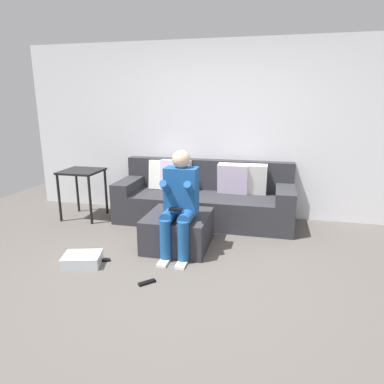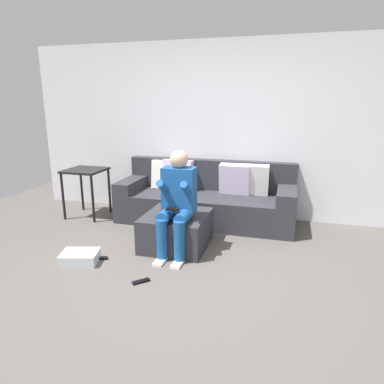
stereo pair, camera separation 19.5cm
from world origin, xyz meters
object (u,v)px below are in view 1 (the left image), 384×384
object	(u,v)px
storage_bin	(82,260)
side_table	(82,178)
person_seated	(179,200)
ottoman	(178,230)
remote_near_ottoman	(147,283)
remote_by_storage_bin	(101,260)
couch_sectional	(205,199)

from	to	relation	value
storage_bin	side_table	size ratio (longest dim) A/B	0.53
person_seated	ottoman	bearing A→B (deg)	111.05
side_table	remote_near_ottoman	xyz separation A→B (m)	(1.58, -1.62, -0.58)
remote_by_storage_bin	remote_near_ottoman	bearing A→B (deg)	-46.91
remote_near_ottoman	person_seated	bearing A→B (deg)	34.88
remote_near_ottoman	remote_by_storage_bin	xyz separation A→B (m)	(-0.64, 0.33, 0.00)
remote_near_ottoman	storage_bin	bearing A→B (deg)	119.84
person_seated	side_table	world-z (taller)	person_seated
storage_bin	remote_near_ottoman	xyz separation A→B (m)	(0.80, -0.21, -0.05)
person_seated	storage_bin	bearing A→B (deg)	-150.57
ottoman	side_table	bearing A→B (deg)	156.68
person_seated	remote_by_storage_bin	xyz separation A→B (m)	(-0.77, -0.40, -0.62)
side_table	remote_near_ottoman	size ratio (longest dim) A/B	4.20
ottoman	remote_near_ottoman	distance (m)	0.94
couch_sectional	ottoman	xyz separation A→B (m)	(-0.12, -0.99, -0.12)
storage_bin	remote_by_storage_bin	size ratio (longest dim) A/B	2.07
couch_sectional	person_seated	size ratio (longest dim) A/B	2.12
person_seated	storage_bin	xyz separation A→B (m)	(-0.93, -0.52, -0.57)
ottoman	side_table	world-z (taller)	side_table
storage_bin	person_seated	bearing A→B (deg)	29.43
couch_sectional	remote_by_storage_bin	size ratio (longest dim) A/B	13.36
ottoman	person_seated	bearing A→B (deg)	-68.95
couch_sectional	side_table	world-z (taller)	couch_sectional
side_table	remote_by_storage_bin	size ratio (longest dim) A/B	3.87
storage_bin	remote_near_ottoman	bearing A→B (deg)	-14.80
remote_near_ottoman	couch_sectional	bearing A→B (deg)	39.23
couch_sectional	side_table	xyz separation A→B (m)	(-1.76, -0.28, 0.28)
person_seated	remote_near_ottoman	distance (m)	0.97
ottoman	remote_near_ottoman	xyz separation A→B (m)	(-0.06, -0.92, -0.19)
storage_bin	remote_near_ottoman	size ratio (longest dim) A/B	2.24
remote_by_storage_bin	storage_bin	bearing A→B (deg)	-161.93
couch_sectional	remote_near_ottoman	size ratio (longest dim) A/B	14.51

